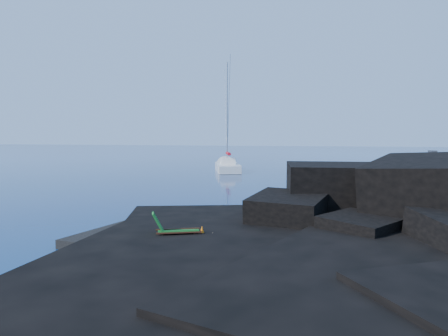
{
  "coord_description": "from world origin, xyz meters",
  "views": [
    {
      "loc": [
        11.1,
        -15.59,
        4.23
      ],
      "look_at": [
        1.25,
        14.77,
        2.0
      ],
      "focal_mm": 35.0,
      "sensor_mm": 36.0,
      "label": 1
    }
  ],
  "objects_px": {
    "deck_chair": "(178,225)",
    "distant_boat_a": "(433,153)",
    "sunbather": "(201,236)",
    "marker_cone": "(202,233)",
    "sailboat": "(227,171)"
  },
  "relations": [
    {
      "from": "sunbather",
      "to": "marker_cone",
      "type": "relative_size",
      "value": 3.28
    },
    {
      "from": "sailboat",
      "to": "sunbather",
      "type": "bearing_deg",
      "value": -95.41
    },
    {
      "from": "marker_cone",
      "to": "distant_boat_a",
      "type": "bearing_deg",
      "value": 78.67
    },
    {
      "from": "sunbather",
      "to": "deck_chair",
      "type": "bearing_deg",
      "value": 175.59
    },
    {
      "from": "deck_chair",
      "to": "sunbather",
      "type": "bearing_deg",
      "value": -7.87
    },
    {
      "from": "sailboat",
      "to": "sunbather",
      "type": "distance_m",
      "value": 38.59
    },
    {
      "from": "deck_chair",
      "to": "distant_boat_a",
      "type": "xyz_separation_m",
      "value": [
        24.43,
        118.22,
        -0.95
      ]
    },
    {
      "from": "deck_chair",
      "to": "sunbather",
      "type": "height_order",
      "value": "deck_chair"
    },
    {
      "from": "sunbather",
      "to": "marker_cone",
      "type": "height_order",
      "value": "marker_cone"
    },
    {
      "from": "sunbather",
      "to": "distant_boat_a",
      "type": "xyz_separation_m",
      "value": [
        23.63,
        117.94,
        -0.52
      ]
    },
    {
      "from": "deck_chair",
      "to": "marker_cone",
      "type": "distance_m",
      "value": 0.95
    },
    {
      "from": "sunbather",
      "to": "sailboat",
      "type": "bearing_deg",
      "value": 81.94
    },
    {
      "from": "deck_chair",
      "to": "distant_boat_a",
      "type": "distance_m",
      "value": 120.72
    },
    {
      "from": "sailboat",
      "to": "marker_cone",
      "type": "height_order",
      "value": "sailboat"
    },
    {
      "from": "sailboat",
      "to": "distant_boat_a",
      "type": "distance_m",
      "value": 87.83
    }
  ]
}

